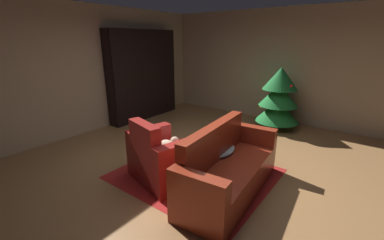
% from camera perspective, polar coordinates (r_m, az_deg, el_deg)
% --- Properties ---
extents(ground_plane, '(8.08, 8.08, 0.00)m').
position_cam_1_polar(ground_plane, '(4.28, 1.23, -10.61)').
color(ground_plane, '#9A6C40').
extents(wall_back, '(6.14, 0.06, 2.77)m').
position_cam_1_polar(wall_back, '(6.85, 18.54, 11.46)').
color(wall_back, tan).
rests_on(wall_back, ground).
extents(wall_left, '(0.06, 6.86, 2.77)m').
position_cam_1_polar(wall_left, '(6.09, -22.95, 10.30)').
color(wall_left, tan).
rests_on(wall_left, ground).
extents(area_rug, '(2.25, 2.00, 0.01)m').
position_cam_1_polar(area_rug, '(4.09, 0.85, -11.99)').
color(area_rug, '#A41F1C').
rests_on(area_rug, ground).
extents(bookshelf_unit, '(0.33, 2.10, 2.27)m').
position_cam_1_polar(bookshelf_unit, '(6.88, -10.19, 9.69)').
color(bookshelf_unit, black).
rests_on(bookshelf_unit, ground).
extents(armchair_red, '(1.13, 0.95, 0.95)m').
position_cam_1_polar(armchair_red, '(3.81, -6.93, -8.74)').
color(armchair_red, maroon).
rests_on(armchair_red, ground).
extents(couch_red, '(0.87, 2.00, 0.93)m').
position_cam_1_polar(couch_red, '(3.57, 8.11, -11.18)').
color(couch_red, maroon).
rests_on(couch_red, ground).
extents(coffee_table, '(0.80, 0.80, 0.46)m').
position_cam_1_polar(coffee_table, '(3.93, 3.70, -6.44)').
color(coffee_table, black).
rests_on(coffee_table, ground).
extents(book_stack_on_table, '(0.22, 0.15, 0.08)m').
position_cam_1_polar(book_stack_on_table, '(3.87, 3.32, -5.53)').
color(book_stack_on_table, gray).
rests_on(book_stack_on_table, coffee_table).
extents(bottle_on_table, '(0.07, 0.07, 0.22)m').
position_cam_1_polar(bottle_on_table, '(4.08, 4.56, -3.63)').
color(bottle_on_table, navy).
rests_on(bottle_on_table, coffee_table).
extents(decorated_tree, '(1.00, 1.00, 1.44)m').
position_cam_1_polar(decorated_tree, '(6.21, 19.02, 4.85)').
color(decorated_tree, brown).
rests_on(decorated_tree, ground).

